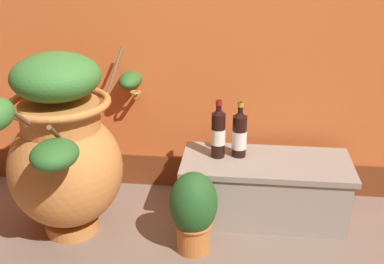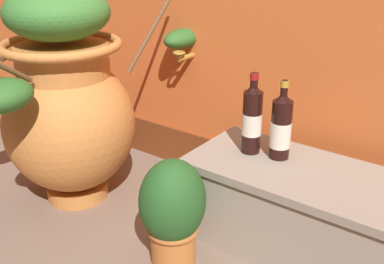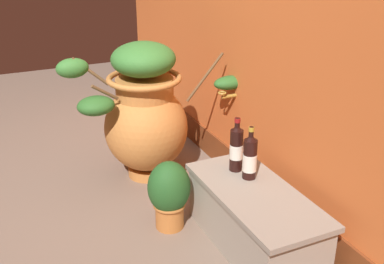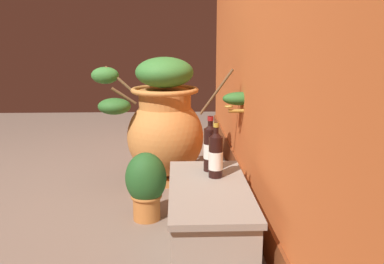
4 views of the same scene
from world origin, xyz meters
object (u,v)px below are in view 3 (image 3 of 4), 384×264
at_px(terracotta_urn, 145,113).
at_px(wine_bottle_left, 250,157).
at_px(potted_shrub, 169,193).
at_px(wine_bottle_middle, 236,147).

xyz_separation_m(terracotta_urn, wine_bottle_left, (0.83, 0.30, -0.00)).
relative_size(terracotta_urn, potted_shrub, 2.80).
distance_m(wine_bottle_middle, potted_shrub, 0.45).
distance_m(terracotta_urn, wine_bottle_left, 0.88).
xyz_separation_m(terracotta_urn, wine_bottle_middle, (0.72, 0.27, 0.01)).
bearing_deg(wine_bottle_middle, terracotta_urn, -159.24).
distance_m(wine_bottle_left, potted_shrub, 0.49).
relative_size(wine_bottle_left, potted_shrub, 0.73).
relative_size(wine_bottle_middle, potted_shrub, 0.76).
bearing_deg(potted_shrub, wine_bottle_middle, 76.30).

